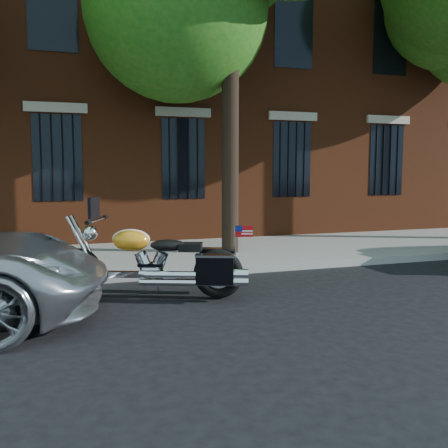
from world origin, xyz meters
name	(u,v)px	position (x,y,z in m)	size (l,w,h in m)	color
ground	(259,291)	(0.00, 0.00, 0.00)	(120.00, 120.00, 0.00)	black
curb	(231,270)	(0.00, 1.38, 0.07)	(40.00, 0.16, 0.15)	gray
sidewalk	(203,254)	(0.00, 3.26, 0.07)	(40.00, 3.60, 0.15)	gray
building	(148,48)	(0.00, 10.06, 6.00)	(26.00, 10.08, 12.00)	#652C14
motorcycle	(158,265)	(-1.62, 0.06, 0.51)	(2.75, 1.57, 1.52)	black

